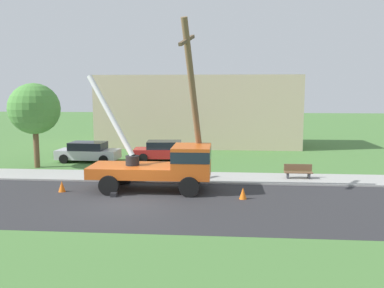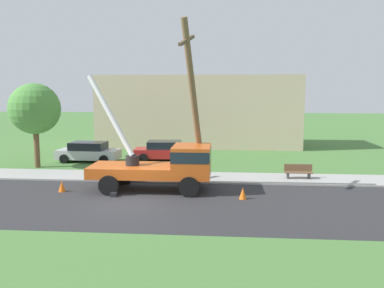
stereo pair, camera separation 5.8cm
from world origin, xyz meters
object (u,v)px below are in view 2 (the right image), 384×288
Objects in this scene: utility_truck at (167,164)px; parked_sedan_red at (165,151)px; traffic_cone_ahead at (243,193)px; traffic_cone_behind at (62,186)px; parked_sedan_silver at (88,152)px; roadside_tree_near at (35,109)px; park_bench at (298,172)px; leaning_utility_pole at (194,104)px.

parked_sedan_red is (-1.46, 8.88, -0.70)m from utility_truck.
traffic_cone_ahead is at bearing -19.76° from utility_truck.
parked_sedan_silver is (-1.55, 8.61, 0.43)m from traffic_cone_behind.
parked_sedan_silver is 0.80× the size of roadside_tree_near.
parked_sedan_silver is (-10.71, 9.25, 0.43)m from traffic_cone_ahead.
utility_truck is 1.50× the size of parked_sedan_red.
traffic_cone_behind is 0.35× the size of park_bench.
park_bench is at bearing 24.70° from leaning_utility_pole.
utility_truck is 12.10× the size of traffic_cone_ahead.
utility_truck reaches higher than roadside_tree_near.
leaning_utility_pole is at bearing 144.54° from traffic_cone_ahead.
traffic_cone_ahead is 15.47m from roadside_tree_near.
park_bench is at bearing 16.86° from traffic_cone_behind.
leaning_utility_pole is 11.74m from parked_sedan_silver.
traffic_cone_ahead is 14.16m from parked_sedan_silver.
utility_truck is 0.78× the size of leaning_utility_pole.
parked_sedan_red reaches higher than traffic_cone_behind.
parked_sedan_red reaches higher than park_bench.
traffic_cone_ahead is 0.13× the size of parked_sedan_silver.
parked_sedan_silver and parked_sedan_red have the same top height.
utility_truck is at bearing 7.99° from traffic_cone_behind.
parked_sedan_silver is at bearing 131.08° from utility_truck.
roadside_tree_near is at bearing -138.11° from parked_sedan_silver.
utility_truck is 11.27m from roadside_tree_near.
traffic_cone_behind is 0.10× the size of roadside_tree_near.
park_bench reaches higher than traffic_cone_ahead.
traffic_cone_ahead is at bearing -40.81° from parked_sedan_silver.
utility_truck is at bearing -157.08° from park_bench.
traffic_cone_behind is (-9.16, 0.64, 0.00)m from traffic_cone_ahead.
traffic_cone_behind is 0.12× the size of parked_sedan_red.
parked_sedan_silver is at bearing 139.19° from traffic_cone_ahead.
leaning_utility_pole is 5.40× the size of park_bench.
parked_sedan_red is at bearing 10.68° from parked_sedan_silver.
roadside_tree_near is (-16.74, 2.41, 3.43)m from park_bench.
leaning_utility_pole is 1.93× the size of parked_sedan_silver.
parked_sedan_red is at bearing 22.98° from roadside_tree_near.
roadside_tree_near reaches higher than park_bench.
utility_truck is 4.25m from traffic_cone_ahead.
roadside_tree_near is (-13.40, 6.84, 3.62)m from traffic_cone_ahead.
utility_truck reaches higher than park_bench.
leaning_utility_pole is 1.54× the size of roadside_tree_near.
park_bench is (14.06, -4.82, -0.25)m from parked_sedan_silver.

